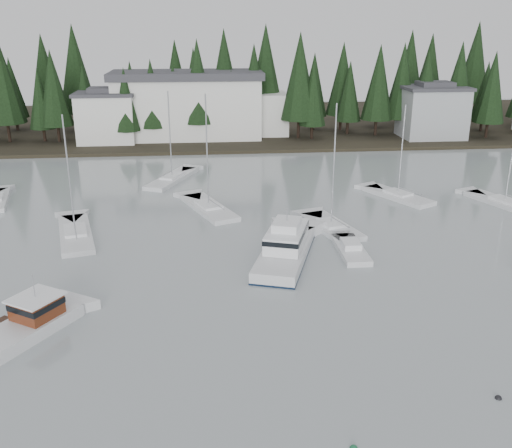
{
  "coord_description": "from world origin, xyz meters",
  "views": [
    {
      "loc": [
        -2.7,
        -15.42,
        19.05
      ],
      "look_at": [
        1.7,
        30.96,
        2.5
      ],
      "focal_mm": 40.0,
      "sensor_mm": 36.0,
      "label": 1
    }
  ],
  "objects": [
    {
      "name": "house_east_a",
      "position": [
        36.0,
        78.0,
        4.9
      ],
      "size": [
        10.6,
        8.48,
        9.25
      ],
      "color": "#999EA0",
      "rests_on": "ground"
    },
    {
      "name": "sailboat_2",
      "position": [
        30.21,
        41.5,
        0.05
      ],
      "size": [
        5.87,
        9.94,
        11.05
      ],
      "rotation": [
        0.0,
        0.0,
        1.94
      ],
      "color": "silver",
      "rests_on": "ground"
    },
    {
      "name": "sailboat_0",
      "position": [
        9.51,
        35.82,
        0.07
      ],
      "size": [
        5.26,
        8.83,
        12.67
      ],
      "rotation": [
        0.0,
        0.0,
        1.86
      ],
      "color": "silver",
      "rests_on": "ground"
    },
    {
      "name": "sailboat_9",
      "position": [
        19.41,
        45.35,
        0.06
      ],
      "size": [
        6.6,
        9.18,
        11.13
      ],
      "rotation": [
        0.0,
        0.0,
        2.06
      ],
      "color": "silver",
      "rests_on": "ground"
    },
    {
      "name": "conifer_treeline",
      "position": [
        0.0,
        86.0,
        0.0
      ],
      "size": [
        200.0,
        22.0,
        20.0
      ],
      "primitive_type": null,
      "color": "black",
      "rests_on": "ground"
    },
    {
      "name": "sailboat_5",
      "position": [
        -2.27,
        42.91,
        0.06
      ],
      "size": [
        6.42,
        10.46,
        12.82
      ],
      "rotation": [
        0.0,
        0.0,
        1.95
      ],
      "color": "silver",
      "rests_on": "ground"
    },
    {
      "name": "mooring_buoy_dark",
      "position": [
        12.67,
        8.88,
        0.0
      ],
      "size": [
        0.38,
        0.38,
        0.38
      ],
      "primitive_type": "sphere",
      "color": "black",
      "rests_on": "ground"
    },
    {
      "name": "sailboat_3",
      "position": [
        -6.69,
        55.49,
        0.05
      ],
      "size": [
        6.7,
        10.98,
        11.76
      ],
      "rotation": [
        0.0,
        0.0,
        1.16
      ],
      "color": "silver",
      "rests_on": "ground"
    },
    {
      "name": "harbor_inn",
      "position": [
        -2.96,
        82.34,
        5.78
      ],
      "size": [
        29.5,
        11.5,
        10.9
      ],
      "color": "silver",
      "rests_on": "ground"
    },
    {
      "name": "far_shore_land",
      "position": [
        0.0,
        97.0,
        0.0
      ],
      "size": [
        240.0,
        54.0,
        1.0
      ],
      "primitive_type": "cube",
      "color": "black",
      "rests_on": "ground"
    },
    {
      "name": "lobster_boat_brown",
      "position": [
        -14.63,
        17.92,
        0.5
      ],
      "size": [
        7.25,
        9.02,
        4.37
      ],
      "rotation": [
        0.0,
        0.0,
        1.0
      ],
      "color": "silver",
      "rests_on": "ground"
    },
    {
      "name": "house_west",
      "position": [
        -18.0,
        79.0,
        4.65
      ],
      "size": [
        9.54,
        7.42,
        8.75
      ],
      "color": "silver",
      "rests_on": "ground"
    },
    {
      "name": "cabin_cruiser_center",
      "position": [
        4.06,
        29.15,
        0.75
      ],
      "size": [
        7.07,
        12.14,
        4.98
      ],
      "rotation": [
        0.0,
        0.0,
        1.25
      ],
      "color": "silver",
      "rests_on": "ground"
    },
    {
      "name": "sailboat_7",
      "position": [
        -14.87,
        36.1,
        0.05
      ],
      "size": [
        5.33,
        10.96,
        11.96
      ],
      "rotation": [
        0.0,
        0.0,
        1.82
      ],
      "color": "silver",
      "rests_on": "ground"
    },
    {
      "name": "runabout_1",
      "position": [
        9.92,
        29.87,
        0.13
      ],
      "size": [
        2.26,
        6.8,
        1.42
      ],
      "rotation": [
        0.0,
        0.0,
        1.56
      ],
      "color": "silver",
      "rests_on": "ground"
    }
  ]
}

